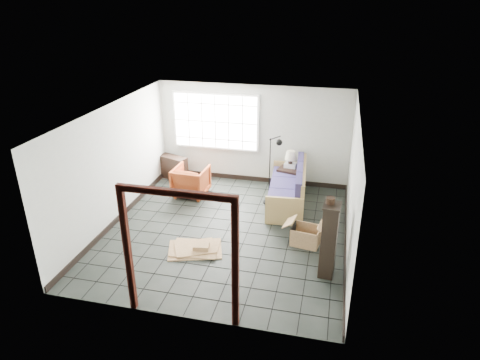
% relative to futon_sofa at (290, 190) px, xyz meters
% --- Properties ---
extents(ground, '(5.50, 5.50, 0.00)m').
position_rel_futon_sofa_xyz_m(ground, '(-1.14, -1.60, -0.35)').
color(ground, black).
rests_on(ground, ground).
extents(room_shell, '(5.02, 5.52, 2.61)m').
position_rel_futon_sofa_xyz_m(room_shell, '(-1.14, -1.57, 1.33)').
color(room_shell, '#ABB0A9').
rests_on(room_shell, ground).
extents(window_panel, '(2.32, 0.08, 1.52)m').
position_rel_futon_sofa_xyz_m(window_panel, '(-2.14, 1.11, 1.25)').
color(window_panel, silver).
rests_on(window_panel, ground).
extents(doorway_trim, '(1.80, 0.08, 2.20)m').
position_rel_futon_sofa_xyz_m(doorway_trim, '(-1.14, -4.30, 1.03)').
color(doorway_trim, '#39130D').
rests_on(doorway_trim, ground).
extents(futon_sofa, '(0.99, 2.26, 0.98)m').
position_rel_futon_sofa_xyz_m(futon_sofa, '(0.00, 0.00, 0.00)').
color(futon_sofa, olive).
rests_on(futon_sofa, ground).
extents(armchair, '(0.83, 0.79, 0.82)m').
position_rel_futon_sofa_xyz_m(armchair, '(-2.47, -0.08, 0.06)').
color(armchair, maroon).
rests_on(armchair, ground).
extents(side_table, '(0.66, 0.66, 0.60)m').
position_rel_futon_sofa_xyz_m(side_table, '(-0.10, 0.80, 0.14)').
color(side_table, black).
rests_on(side_table, ground).
extents(table_lamp, '(0.38, 0.38, 0.44)m').
position_rel_futon_sofa_xyz_m(table_lamp, '(-0.11, 0.84, 0.55)').
color(table_lamp, black).
rests_on(table_lamp, side_table).
extents(projector, '(0.32, 0.26, 0.11)m').
position_rel_futon_sofa_xyz_m(projector, '(-0.11, 0.86, 0.30)').
color(projector, silver).
rests_on(projector, side_table).
extents(floor_lamp, '(0.47, 0.41, 1.76)m').
position_rel_futon_sofa_xyz_m(floor_lamp, '(-0.38, -0.17, 0.59)').
color(floor_lamp, black).
rests_on(floor_lamp, ground).
extents(console_shelf, '(0.87, 0.58, 0.63)m').
position_rel_futon_sofa_xyz_m(console_shelf, '(-3.29, 0.80, -0.04)').
color(console_shelf, black).
rests_on(console_shelf, ground).
extents(tall_shelf, '(0.33, 0.41, 1.41)m').
position_rel_futon_sofa_xyz_m(tall_shelf, '(1.01, -2.68, 0.36)').
color(tall_shelf, black).
rests_on(tall_shelf, ground).
extents(pot, '(0.16, 0.16, 0.11)m').
position_rel_futon_sofa_xyz_m(pot, '(0.97, -2.64, 1.11)').
color(pot, black).
rests_on(pot, tall_shelf).
extents(open_box, '(0.96, 0.58, 0.51)m').
position_rel_futon_sofa_xyz_m(open_box, '(0.55, -1.73, -0.17)').
color(open_box, '#8E6744').
rests_on(open_box, ground).
extents(cardboard_pile, '(1.22, 1.02, 0.15)m').
position_rel_futon_sofa_xyz_m(cardboard_pile, '(-1.55, -2.47, -0.31)').
color(cardboard_pile, '#8E6744').
rests_on(cardboard_pile, ground).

